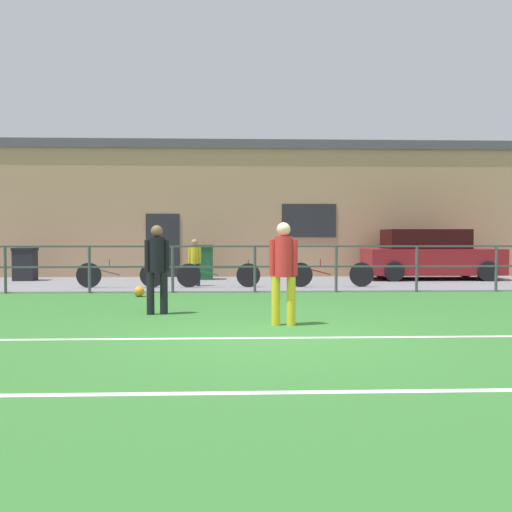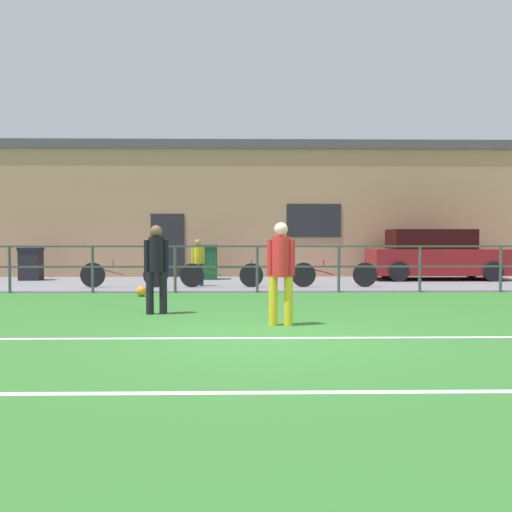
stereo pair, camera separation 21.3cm
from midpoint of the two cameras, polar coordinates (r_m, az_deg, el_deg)
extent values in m
cube|color=#33702D|center=(8.10, 1.81, -8.06)|extent=(60.00, 44.00, 0.04)
cube|color=white|center=(7.91, 1.88, -8.14)|extent=(36.00, 0.11, 0.00)
cube|color=white|center=(5.27, 3.46, -13.39)|extent=(36.00, 0.11, 0.00)
cube|color=slate|center=(16.53, 0.30, -2.74)|extent=(48.00, 5.00, 0.02)
cylinder|color=#474C51|center=(15.06, -22.92, -1.22)|extent=(0.07, 0.07, 1.15)
cylinder|color=#474C51|center=(14.44, -15.52, -1.27)|extent=(0.07, 0.07, 1.15)
cylinder|color=#474C51|center=(14.08, -7.61, -1.30)|extent=(0.07, 0.07, 1.15)
cylinder|color=#474C51|center=(13.99, 0.55, -1.30)|extent=(0.07, 0.07, 1.15)
cylinder|color=#474C51|center=(14.19, 8.65, -1.28)|extent=(0.07, 0.07, 1.15)
cylinder|color=#474C51|center=(14.67, 16.38, -1.23)|extent=(0.07, 0.07, 1.15)
cylinder|color=#474C51|center=(15.39, 23.50, -1.17)|extent=(0.07, 0.07, 1.15)
cube|color=#474C51|center=(13.97, 0.55, 0.96)|extent=(36.00, 0.04, 0.04)
cube|color=#474C51|center=(13.99, 0.55, -1.07)|extent=(36.00, 0.04, 0.04)
cube|color=tan|center=(20.18, 0.04, 4.15)|extent=(28.00, 2.40, 4.25)
cube|color=#232328|center=(19.11, -8.46, 1.02)|extent=(1.10, 0.04, 2.10)
cube|color=#232328|center=(19.10, 6.07, 3.53)|extent=(1.80, 0.04, 1.10)
cube|color=#4C4C51|center=(20.39, 0.04, 10.55)|extent=(28.00, 2.56, 0.30)
cylinder|color=black|center=(10.35, -8.62, -3.65)|extent=(0.14, 0.14, 0.75)
cylinder|color=black|center=(10.34, -9.92, -3.66)|extent=(0.14, 0.14, 0.75)
cylinder|color=black|center=(10.30, -9.29, 0.14)|extent=(0.28, 0.28, 0.62)
sphere|color=brown|center=(10.30, -9.31, 2.45)|extent=(0.21, 0.21, 0.21)
cylinder|color=black|center=(10.31, -8.36, 0.05)|extent=(0.10, 0.10, 0.55)
cylinder|color=black|center=(10.30, -10.22, 0.04)|extent=(0.10, 0.10, 0.55)
cylinder|color=gold|center=(8.95, 3.93, -4.50)|extent=(0.14, 0.14, 0.76)
cylinder|color=gold|center=(8.96, 2.40, -4.49)|extent=(0.14, 0.14, 0.76)
cylinder|color=red|center=(8.90, 3.18, -0.05)|extent=(0.28, 0.28, 0.63)
sphere|color=beige|center=(8.90, 3.18, 2.66)|extent=(0.21, 0.21, 0.21)
cylinder|color=red|center=(8.90, 4.27, -0.16)|extent=(0.10, 0.10, 0.56)
cylinder|color=red|center=(8.91, 2.08, -0.16)|extent=(0.10, 0.10, 0.56)
sphere|color=orange|center=(13.39, -10.88, -3.45)|extent=(0.24, 0.24, 0.24)
cylinder|color=#232D4C|center=(15.63, -5.05, -1.88)|extent=(0.11, 0.11, 0.60)
cylinder|color=#232D4C|center=(15.63, -5.74, -1.88)|extent=(0.11, 0.11, 0.60)
cylinder|color=gold|center=(15.60, -5.40, 0.14)|extent=(0.22, 0.22, 0.50)
sphere|color=#A37556|center=(15.59, -5.41, 1.36)|extent=(0.17, 0.17, 0.17)
cylinder|color=gold|center=(15.60, -4.91, 0.09)|extent=(0.08, 0.08, 0.45)
cylinder|color=gold|center=(15.60, -5.90, 0.08)|extent=(0.08, 0.08, 0.45)
cube|color=maroon|center=(18.73, 17.82, -0.52)|extent=(4.14, 1.69, 0.79)
cube|color=black|center=(18.64, 17.24, 1.62)|extent=(2.49, 1.42, 0.60)
cylinder|color=black|center=(17.55, 14.32, -1.50)|extent=(0.60, 0.18, 0.60)
cylinder|color=black|center=(18.50, 22.76, -1.42)|extent=(0.60, 0.18, 0.60)
cylinder|color=black|center=(19.12, 13.02, -1.20)|extent=(0.60, 0.18, 0.60)
cylinder|color=black|center=(19.99, 20.88, -1.14)|extent=(0.60, 0.18, 0.60)
cylinder|color=black|center=(15.29, 5.14, -1.88)|extent=(0.65, 0.04, 0.65)
cylinder|color=black|center=(15.56, 11.17, -1.84)|extent=(0.65, 0.04, 0.65)
cube|color=maroon|center=(15.39, 8.19, -1.07)|extent=(1.28, 0.04, 0.04)
cube|color=maroon|center=(15.33, 6.67, -1.47)|extent=(0.80, 0.03, 0.24)
cylinder|color=maroon|center=(15.34, 7.13, -0.70)|extent=(0.03, 0.03, 0.20)
cylinder|color=maroon|center=(15.54, 11.18, -0.80)|extent=(0.03, 0.03, 0.28)
cylinder|color=black|center=(15.69, -15.55, -1.84)|extent=(0.66, 0.04, 0.66)
cylinder|color=black|center=(15.37, -9.56, -1.87)|extent=(0.66, 0.04, 0.66)
cube|color=#4C5156|center=(15.50, -12.59, -1.07)|extent=(1.29, 0.04, 0.04)
cube|color=#4C5156|center=(15.59, -14.08, -1.46)|extent=(0.81, 0.03, 0.24)
cylinder|color=#4C5156|center=(15.55, -13.64, -0.70)|extent=(0.03, 0.03, 0.20)
cylinder|color=#4C5156|center=(15.35, -9.56, -0.82)|extent=(0.03, 0.03, 0.28)
cylinder|color=black|center=(15.25, -5.99, -1.92)|extent=(0.63, 0.04, 0.63)
cylinder|color=black|center=(15.20, -0.06, -1.93)|extent=(0.63, 0.04, 0.63)
cube|color=#1E6633|center=(15.20, -3.03, -1.15)|extent=(1.23, 0.04, 0.04)
cube|color=#1E6633|center=(15.22, -4.51, -1.54)|extent=(0.77, 0.03, 0.23)
cylinder|color=#1E6633|center=(15.20, -4.07, -0.78)|extent=(0.03, 0.03, 0.20)
cylinder|color=#1E6633|center=(15.19, -0.06, -0.89)|extent=(0.03, 0.03, 0.28)
cube|color=black|center=(18.80, -21.16, -0.86)|extent=(0.61, 0.51, 0.92)
cube|color=black|center=(18.78, -21.18, 0.65)|extent=(0.65, 0.55, 0.08)
cube|color=#194C28|center=(17.93, -4.57, -0.73)|extent=(0.62, 0.52, 1.00)
cube|color=#143D20|center=(17.91, -4.57, 0.98)|extent=(0.66, 0.56, 0.08)
camera|label=1|loc=(0.11, -89.45, 0.02)|focal=40.26mm
camera|label=2|loc=(0.11, 90.55, -0.02)|focal=40.26mm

